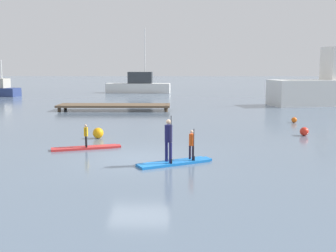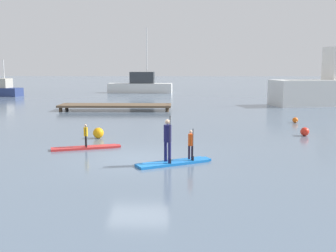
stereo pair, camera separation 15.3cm
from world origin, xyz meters
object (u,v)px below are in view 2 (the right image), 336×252
object	(u,v)px
paddler_adult	(168,138)
fishing_boat_green_midground	(141,85)
paddler_child_solo	(86,134)
mooring_buoy_near	(98,133)
paddler_child_front	(191,143)
paddleboard_near	(86,148)
mooring_buoy_mid	(305,132)
mooring_buoy_far	(295,120)
paddleboard_far	(174,163)

from	to	relation	value
paddler_adult	fishing_boat_green_midground	distance (m)	40.91
paddler_child_solo	mooring_buoy_near	size ratio (longest dim) A/B	1.84
paddler_child_front	mooring_buoy_near	world-z (taller)	paddler_child_front
paddleboard_near	mooring_buoy_mid	distance (m)	11.83
paddleboard_near	mooring_buoy_far	distance (m)	14.98
paddler_adult	mooring_buoy_near	bearing A→B (deg)	123.87
mooring_buoy_near	mooring_buoy_far	world-z (taller)	mooring_buoy_near
paddleboard_near	paddler_child_solo	size ratio (longest dim) A/B	3.03
paddler_adult	paddler_child_front	distance (m)	1.07
paddler_child_solo	mooring_buoy_far	distance (m)	14.99
fishing_boat_green_midground	mooring_buoy_mid	world-z (taller)	fishing_boat_green_midground
paddleboard_near	mooring_buoy_mid	size ratio (longest dim) A/B	6.69
paddler_adult	fishing_boat_green_midground	xyz separation A→B (m)	(-4.66, 40.65, -0.03)
mooring_buoy_near	paddler_child_front	bearing A→B (deg)	-47.76
paddler_adult	mooring_buoy_far	size ratio (longest dim) A/B	4.95
mooring_buoy_mid	mooring_buoy_far	distance (m)	5.14
paddleboard_far	mooring_buoy_near	xyz separation A→B (m)	(-4.07, 5.54, 0.24)
fishing_boat_green_midground	mooring_buoy_mid	bearing A→B (deg)	-70.50
paddler_child_solo	paddler_child_front	world-z (taller)	paddler_child_front
mooring_buoy_far	mooring_buoy_mid	bearing A→B (deg)	-100.36
mooring_buoy_near	mooring_buoy_far	xyz separation A→B (m)	(12.11, 6.03, -0.10)
paddler_adult	mooring_buoy_mid	bearing A→B (deg)	42.09
fishing_boat_green_midground	mooring_buoy_near	size ratio (longest dim) A/B	15.55
paddleboard_near	fishing_boat_green_midground	bearing A→B (deg)	91.21
paddleboard_far	paddler_child_front	xyz separation A→B (m)	(0.66, 0.33, 0.73)
mooring_buoy_near	paddler_adult	bearing A→B (deg)	-56.13
paddleboard_far	paddler_child_front	world-z (taller)	paddler_child_front
paddleboard_far	mooring_buoy_mid	size ratio (longest dim) A/B	6.39
mooring_buoy_far	paddler_adult	bearing A→B (deg)	-125.31
fishing_boat_green_midground	mooring_buoy_near	distance (m)	34.98
paddler_child_front	mooring_buoy_near	bearing A→B (deg)	132.24
paddler_child_solo	fishing_boat_green_midground	size ratio (longest dim) A/B	0.12
paddler_adult	paddler_child_front	size ratio (longest dim) A/B	1.45
paddleboard_near	mooring_buoy_mid	world-z (taller)	mooring_buoy_mid
paddler_adult	mooring_buoy_far	distance (m)	14.38
paddler_child_front	mooring_buoy_mid	size ratio (longest dim) A/B	2.70
paddleboard_near	mooring_buoy_mid	xyz separation A→B (m)	(11.24, 3.68, 0.19)
paddleboard_far	mooring_buoy_near	size ratio (longest dim) A/B	5.32
mooring_buoy_near	mooring_buoy_far	size ratio (longest dim) A/B	1.52
paddleboard_near	fishing_boat_green_midground	size ratio (longest dim) A/B	0.36
paddleboard_far	paddler_child_front	size ratio (longest dim) A/B	2.37
paddler_adult	mooring_buoy_near	world-z (taller)	paddler_adult
paddler_child_solo	mooring_buoy_near	xyz separation A→B (m)	(0.05, 2.72, -0.40)
paddler_child_front	mooring_buoy_far	world-z (taller)	paddler_child_front
paddleboard_far	mooring_buoy_mid	bearing A→B (deg)	42.50
mooring_buoy_mid	mooring_buoy_far	world-z (taller)	mooring_buoy_mid
fishing_boat_green_midground	mooring_buoy_far	bearing A→B (deg)	-65.87
mooring_buoy_near	fishing_boat_green_midground	bearing A→B (deg)	91.39
paddler_child_front	fishing_boat_green_midground	distance (m)	40.56
paddler_child_front	mooring_buoy_near	distance (m)	7.06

